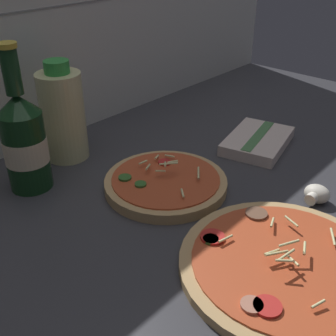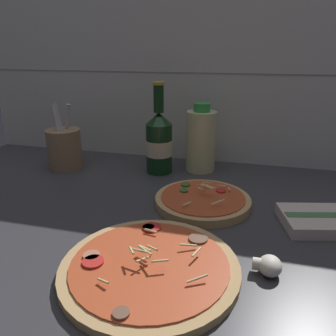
% 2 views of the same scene
% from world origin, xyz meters
% --- Properties ---
extents(counter_slab, '(1.60, 0.90, 0.03)m').
position_xyz_m(counter_slab, '(0.00, 0.00, 0.01)').
color(counter_slab, '#38383D').
rests_on(counter_slab, ground).
extents(tile_backsplash, '(1.60, 0.01, 0.60)m').
position_xyz_m(tile_backsplash, '(0.00, 0.45, 0.30)').
color(tile_backsplash, silver).
rests_on(tile_backsplash, ground).
extents(pizza_near, '(0.29, 0.29, 0.05)m').
position_xyz_m(pizza_near, '(-0.04, -0.14, 0.03)').
color(pizza_near, tan).
rests_on(pizza_near, counter_slab).
extents(pizza_far, '(0.22, 0.22, 0.05)m').
position_xyz_m(pizza_far, '(0.01, 0.13, 0.04)').
color(pizza_far, tan).
rests_on(pizza_far, counter_slab).
extents(beer_bottle, '(0.08, 0.08, 0.26)m').
position_xyz_m(beer_bottle, '(-0.15, 0.31, 0.12)').
color(beer_bottle, '#143819').
rests_on(beer_bottle, counter_slab).
extents(oil_bottle, '(0.09, 0.09, 0.20)m').
position_xyz_m(oil_bottle, '(-0.04, 0.36, 0.12)').
color(oil_bottle, beige).
rests_on(oil_bottle, counter_slab).
extents(mushroom_left, '(0.05, 0.04, 0.03)m').
position_xyz_m(mushroom_left, '(0.15, -0.10, 0.04)').
color(mushroom_left, white).
rests_on(mushroom_left, counter_slab).
extents(utensil_crock, '(0.10, 0.10, 0.20)m').
position_xyz_m(utensil_crock, '(-0.44, 0.28, 0.09)').
color(utensil_crock, '#9E7A56').
rests_on(utensil_crock, counter_slab).
extents(dish_towel, '(0.19, 0.15, 0.03)m').
position_xyz_m(dish_towel, '(0.26, 0.09, 0.04)').
color(dish_towel, beige).
rests_on(dish_towel, counter_slab).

